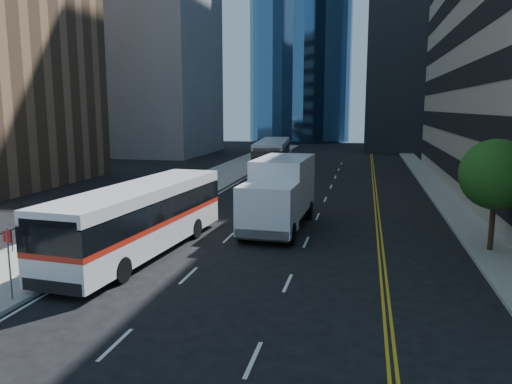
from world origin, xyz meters
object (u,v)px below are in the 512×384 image
bus_front (141,217)px  bus_rear (273,155)px  street_tree (496,175)px  box_truck (280,192)px

bus_front → bus_rear: bus_rear is taller
street_tree → bus_front: size_ratio=0.41×
street_tree → bus_rear: street_tree is taller
bus_rear → box_truck: box_truck is taller
street_tree → bus_front: bearing=-167.1°
bus_rear → box_truck: bearing=-84.2°
bus_front → bus_rear: size_ratio=0.95×
bus_front → bus_rear: 29.33m
bus_front → box_truck: 8.13m
street_tree → bus_rear: bearing=120.2°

